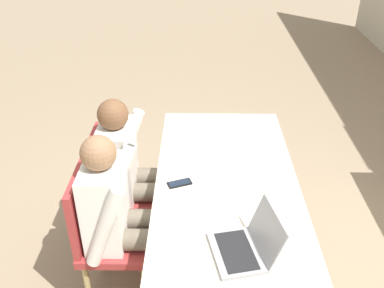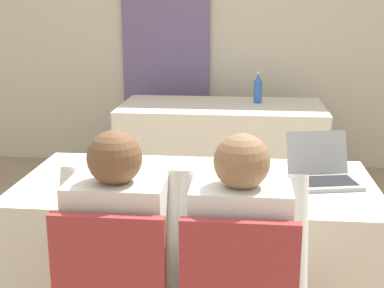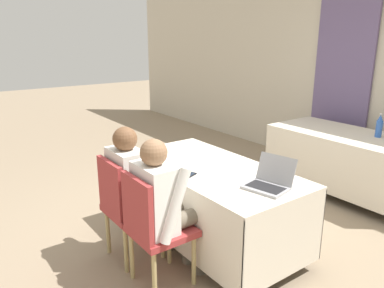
{
  "view_description": "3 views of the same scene",
  "coord_description": "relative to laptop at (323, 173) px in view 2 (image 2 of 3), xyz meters",
  "views": [
    {
      "loc": [
        2.16,
        -0.18,
        2.32
      ],
      "look_at": [
        0.0,
        -0.22,
        1.0
      ],
      "focal_mm": 40.0,
      "sensor_mm": 36.0,
      "label": 1
    },
    {
      "loc": [
        0.24,
        -2.51,
        1.62
      ],
      "look_at": [
        0.0,
        -0.22,
        1.0
      ],
      "focal_mm": 50.0,
      "sensor_mm": 36.0,
      "label": 2
    },
    {
      "loc": [
        2.43,
        -1.99,
        1.88
      ],
      "look_at": [
        0.0,
        -0.22,
        1.0
      ],
      "focal_mm": 35.0,
      "sensor_mm": 36.0,
      "label": 3
    }
  ],
  "objects": [
    {
      "name": "water_bottle",
      "position": [
        -0.29,
        2.14,
        0.08
      ],
      "size": [
        0.07,
        0.07,
        0.28
      ],
      "color": "#2D5BB7",
      "rests_on": "conference_table_far"
    },
    {
      "name": "curtain_panel",
      "position": [
        -1.19,
        2.72,
        0.53
      ],
      "size": [
        0.86,
        0.04,
        2.65
      ],
      "color": "slate",
      "rests_on": "ground_plane"
    },
    {
      "name": "laptop",
      "position": [
        0.0,
        0.0,
        0.0
      ],
      "size": [
        0.37,
        0.36,
        0.23
      ],
      "rotation": [
        0.0,
        0.0,
        0.21
      ],
      "color": "#99999E",
      "rests_on": "conference_table_near"
    },
    {
      "name": "person_white_shirt",
      "position": [
        -0.4,
        -0.7,
        -0.13
      ],
      "size": [
        0.5,
        0.52,
        1.18
      ],
      "rotation": [
        0.0,
        0.0,
        3.14
      ],
      "color": "#665B4C",
      "rests_on": "ground_plane"
    },
    {
      "name": "cell_phone",
      "position": [
        -0.56,
        -0.35,
        -0.04
      ],
      "size": [
        0.11,
        0.16,
        0.01
      ],
      "rotation": [
        0.0,
        0.0,
        0.37
      ],
      "color": "black",
      "rests_on": "conference_table_near"
    },
    {
      "name": "wall_back",
      "position": [
        -0.62,
        2.78,
        0.55
      ],
      "size": [
        12.0,
        0.06,
        2.7
      ],
      "color": "beige",
      "rests_on": "ground_plane"
    },
    {
      "name": "person_checkered_shirt",
      "position": [
        -0.85,
        -0.7,
        -0.13
      ],
      "size": [
        0.5,
        0.52,
        1.18
      ],
      "rotation": [
        0.0,
        0.0,
        3.14
      ],
      "color": "#665B4C",
      "rests_on": "ground_plane"
    },
    {
      "name": "conference_table_near",
      "position": [
        -0.62,
        -0.06,
        -0.22
      ],
      "size": [
        1.76,
        0.88,
        0.75
      ],
      "color": "beige",
      "rests_on": "ground_plane"
    },
    {
      "name": "paper_centre_table",
      "position": [
        -0.9,
        -0.15,
        -0.04
      ],
      "size": [
        0.29,
        0.35,
        0.0
      ],
      "rotation": [
        0.0,
        0.0,
        0.31
      ],
      "color": "white",
      "rests_on": "conference_table_near"
    },
    {
      "name": "paper_beside_laptop",
      "position": [
        -0.72,
        0.2,
        -0.04
      ],
      "size": [
        0.23,
        0.31,
        0.0
      ],
      "rotation": [
        0.0,
        0.0,
        -0.07
      ],
      "color": "white",
      "rests_on": "conference_table_near"
    },
    {
      "name": "conference_table_far",
      "position": [
        -0.6,
        2.01,
        -0.22
      ],
      "size": [
        1.76,
        0.88,
        0.75
      ],
      "color": "beige",
      "rests_on": "ground_plane"
    }
  ]
}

